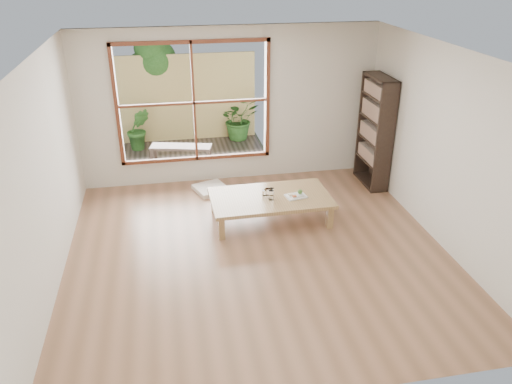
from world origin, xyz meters
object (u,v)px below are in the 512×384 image
low_table (270,199)px  bookshelf (375,132)px  garden_bench (181,149)px  food_tray (297,195)px

low_table → bookshelf: size_ratio=0.96×
low_table → garden_bench: bearing=115.8°
low_table → food_tray: size_ratio=5.42×
bookshelf → food_tray: bearing=-147.1°
low_table → garden_bench: size_ratio=1.52×
bookshelf → low_table: bearing=-154.0°
bookshelf → food_tray: 1.98m
garden_bench → low_table: bearing=-49.7°
low_table → bookshelf: (1.98, 0.97, 0.59)m
food_tray → garden_bench: (-1.57, 2.44, -0.09)m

